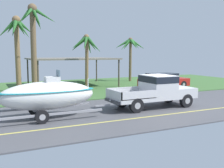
{
  "coord_description": "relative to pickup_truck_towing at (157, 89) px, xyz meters",
  "views": [
    {
      "loc": [
        -10.01,
        -13.15,
        3.24
      ],
      "look_at": [
        -3.3,
        0.75,
        1.46
      ],
      "focal_mm": 43.29,
      "sensor_mm": 36.0,
      "label": 1
    }
  ],
  "objects": [
    {
      "name": "palm_tree_near_left",
      "position": [
        -6.75,
        10.16,
        3.5
      ],
      "size": [
        3.0,
        3.33,
        6.26
      ],
      "color": "brown",
      "rests_on": "ground"
    },
    {
      "name": "palm_tree_far_left",
      "position": [
        5.72,
        13.4,
        2.83
      ],
      "size": [
        3.66,
        3.11,
        4.98
      ],
      "color": "brown",
      "rests_on": "ground"
    },
    {
      "name": "boat_on_trailer",
      "position": [
        -6.59,
        0.0,
        0.09
      ],
      "size": [
        6.09,
        2.16,
        2.4
      ],
      "color": "gray",
      "rests_on": "ground"
    },
    {
      "name": "palm_tree_near_right",
      "position": [
        -5.88,
        7.57,
        3.87
      ],
      "size": [
        2.95,
        3.03,
        6.85
      ],
      "color": "brown",
      "rests_on": "ground"
    },
    {
      "name": "ground",
      "position": [
        0.56,
        8.23,
        -1.07
      ],
      "size": [
        36.0,
        22.0,
        0.11
      ],
      "color": "#4C4C51"
    },
    {
      "name": "palm_tree_mid",
      "position": [
        -1.46,
        8.35,
        2.62
      ],
      "size": [
        2.4,
        3.04,
        4.82
      ],
      "color": "brown",
      "rests_on": "ground"
    },
    {
      "name": "pickup_truck_towing",
      "position": [
        0.0,
        0.0,
        0.0
      ],
      "size": [
        5.5,
        2.03,
        1.92
      ],
      "color": "silver",
      "rests_on": "ground"
    },
    {
      "name": "parked_sedan_near",
      "position": [
        5.73,
        7.12,
        -0.38
      ],
      "size": [
        4.68,
        1.89,
        1.38
      ],
      "color": "#B21E19",
      "rests_on": "ground"
    },
    {
      "name": "carport_awning",
      "position": [
        -1.57,
        12.05,
        1.59
      ],
      "size": [
        7.99,
        6.0,
        2.76
      ],
      "color": "#4C4238",
      "rests_on": "ground"
    }
  ]
}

